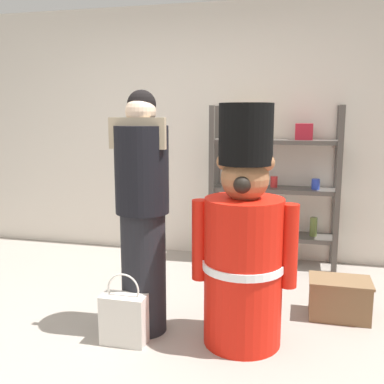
# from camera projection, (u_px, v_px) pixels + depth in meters

# --- Properties ---
(ground_plane) EXTENTS (6.40, 6.40, 0.00)m
(ground_plane) POSITION_uv_depth(u_px,v_px,m) (127.00, 351.00, 2.87)
(ground_plane) COLOR #9E9389
(back_wall) EXTENTS (6.40, 0.12, 2.60)m
(back_wall) POSITION_uv_depth(u_px,v_px,m) (202.00, 133.00, 4.75)
(back_wall) COLOR silver
(back_wall) RESTS_ON ground_plane
(merchandise_shelf) EXTENTS (1.25, 0.35, 1.58)m
(merchandise_shelf) POSITION_uv_depth(u_px,v_px,m) (273.00, 184.00, 4.44)
(merchandise_shelf) COLOR #4C4742
(merchandise_shelf) RESTS_ON ground_plane
(teddy_bear_guard) EXTENTS (0.68, 0.53, 1.57)m
(teddy_bear_guard) POSITION_uv_depth(u_px,v_px,m) (244.00, 246.00, 2.88)
(teddy_bear_guard) COLOR red
(teddy_bear_guard) RESTS_ON ground_plane
(person_shopper) EXTENTS (0.38, 0.36, 1.65)m
(person_shopper) POSITION_uv_depth(u_px,v_px,m) (143.00, 212.00, 3.01)
(person_shopper) COLOR black
(person_shopper) RESTS_ON ground_plane
(shopping_bag) EXTENTS (0.30, 0.15, 0.48)m
(shopping_bag) POSITION_uv_depth(u_px,v_px,m) (124.00, 318.00, 2.95)
(shopping_bag) COLOR silver
(shopping_bag) RESTS_ON ground_plane
(display_crate) EXTENTS (0.45, 0.30, 0.30)m
(display_crate) POSITION_uv_depth(u_px,v_px,m) (339.00, 298.00, 3.33)
(display_crate) COLOR brown
(display_crate) RESTS_ON ground_plane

